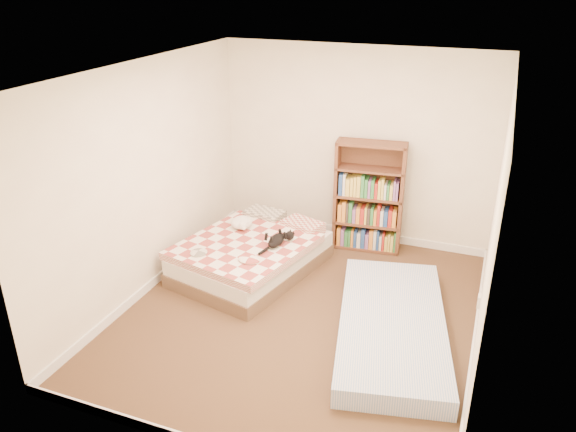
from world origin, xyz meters
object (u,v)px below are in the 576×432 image
(bed, at_px, (253,254))
(bookshelf, at_px, (368,209))
(white_dog, at_px, (242,223))
(floor_mattress, at_px, (392,326))
(black_cat, at_px, (278,239))

(bed, height_order, bookshelf, bookshelf)
(bookshelf, bearing_deg, white_dog, -153.03)
(bed, xyz_separation_m, bookshelf, (1.12, 1.08, 0.31))
(bed, distance_m, floor_mattress, 1.94)
(bookshelf, bearing_deg, bed, -141.86)
(floor_mattress, bearing_deg, bookshelf, 99.19)
(bed, distance_m, black_cat, 0.43)
(bed, distance_m, bookshelf, 1.58)
(bed, height_order, white_dog, white_dog)
(bookshelf, bearing_deg, floor_mattress, -74.46)
(floor_mattress, height_order, white_dog, white_dog)
(bed, relative_size, white_dog, 6.15)
(floor_mattress, bearing_deg, black_cat, 143.79)
(white_dog, bearing_deg, black_cat, -13.62)
(bookshelf, distance_m, white_dog, 1.61)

